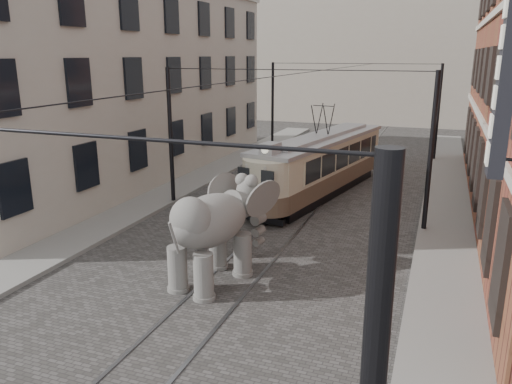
% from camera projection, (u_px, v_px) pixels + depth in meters
% --- Properties ---
extents(ground, '(120.00, 120.00, 0.00)m').
position_uv_depth(ground, '(237.00, 274.00, 15.34)').
color(ground, '#474341').
extents(tram_rails, '(1.54, 80.00, 0.02)m').
position_uv_depth(tram_rails, '(237.00, 274.00, 15.34)').
color(tram_rails, slate).
rests_on(tram_rails, ground).
extents(sidewalk_right, '(2.00, 60.00, 0.15)m').
position_uv_depth(sidewalk_right, '(445.00, 305.00, 13.30)').
color(sidewalk_right, slate).
rests_on(sidewalk_right, ground).
extents(sidewalk_left, '(2.00, 60.00, 0.15)m').
position_uv_depth(sidewalk_left, '(66.00, 245.00, 17.51)').
color(sidewalk_left, slate).
rests_on(sidewalk_left, ground).
extents(stucco_building, '(7.00, 24.00, 10.00)m').
position_uv_depth(stucco_building, '(118.00, 84.00, 26.74)').
color(stucco_building, '#9F9484').
rests_on(stucco_building, ground).
extents(distant_block, '(28.00, 10.00, 14.00)m').
position_uv_depth(distant_block, '(390.00, 49.00, 49.60)').
color(distant_block, '#9F9484').
rests_on(distant_block, ground).
extents(catenary, '(11.00, 30.20, 6.00)m').
position_uv_depth(catenary, '(281.00, 150.00, 19.12)').
color(catenary, black).
rests_on(catenary, ground).
extents(tram, '(4.36, 10.98, 4.27)m').
position_uv_depth(tram, '(322.00, 150.00, 23.59)').
color(tram, '#BFB89B').
rests_on(tram, ground).
extents(elephant, '(3.66, 5.30, 2.96)m').
position_uv_depth(elephant, '(210.00, 235.00, 14.43)').
color(elephant, '#63605C').
rests_on(elephant, ground).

